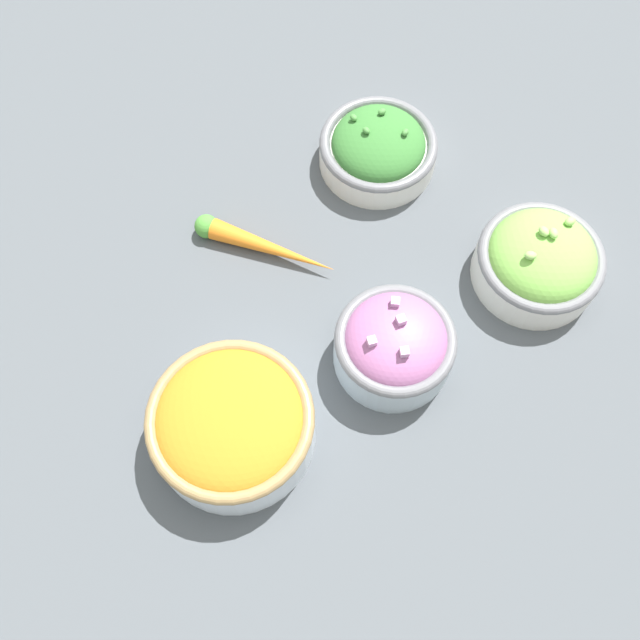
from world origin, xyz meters
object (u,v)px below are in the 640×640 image
Objects in this scene: bowl_red_onion at (394,345)px; bowl_carrots at (232,424)px; loose_carrot at (261,245)px; bowl_broccoli at (378,148)px; bowl_lettuce at (539,261)px.

bowl_carrots is at bearing -23.23° from bowl_red_onion.
loose_carrot is at bearing -93.33° from bowl_red_onion.
bowl_broccoli is (-0.18, -0.16, -0.01)m from bowl_red_onion.
bowl_red_onion is 0.18m from bowl_lettuce.
loose_carrot is at bearing -145.58° from bowl_carrots.
bowl_carrots is 1.18× the size of bowl_lettuce.
bowl_red_onion is 0.90× the size of bowl_lettuce.
bowl_carrots reaches higher than bowl_broccoli.
bowl_broccoli is at bearing -93.24° from bowl_lettuce.
bowl_carrots reaches higher than loose_carrot.
bowl_carrots is 0.35m from bowl_lettuce.
loose_carrot is (0.16, -0.24, -0.02)m from bowl_lettuce.
bowl_lettuce is (-0.17, 0.06, -0.00)m from bowl_red_onion.
bowl_lettuce reaches higher than loose_carrot.
bowl_broccoli is 0.86× the size of bowl_carrots.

